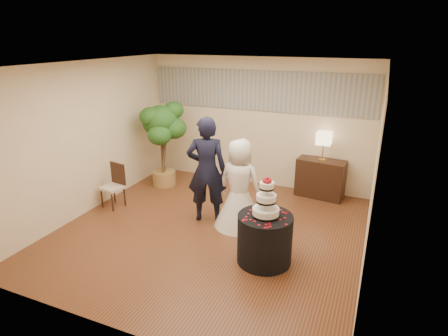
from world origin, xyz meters
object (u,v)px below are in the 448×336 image
at_px(table_lamp, 323,146).
at_px(ficus_tree, 162,144).
at_px(bride, 240,184).
at_px(console, 320,178).
at_px(groom, 207,170).
at_px(side_chair, 112,186).
at_px(cake_table, 265,239).
at_px(wedding_cake, 266,197).

height_order(table_lamp, ficus_tree, ficus_tree).
height_order(bride, console, bride).
bearing_deg(table_lamp, ficus_tree, -167.99).
distance_m(groom, side_chair, 2.03).
relative_size(bride, side_chair, 1.84).
xyz_separation_m(cake_table, ficus_tree, (-2.99, 2.05, 0.58)).
height_order(wedding_cake, table_lamp, table_lamp).
height_order(bride, cake_table, bride).
distance_m(console, side_chair, 4.22).
xyz_separation_m(console, table_lamp, (0.00, 0.00, 0.69)).
height_order(wedding_cake, side_chair, wedding_cake).
bearing_deg(side_chair, wedding_cake, -0.13).
relative_size(groom, console, 2.00).
bearing_deg(cake_table, side_chair, 168.68).
distance_m(groom, wedding_cake, 1.63).
distance_m(groom, table_lamp, 2.54).
height_order(wedding_cake, console, wedding_cake).
bearing_deg(wedding_cake, table_lamp, 82.59).
xyz_separation_m(console, ficus_tree, (-3.35, -0.71, 0.55)).
xyz_separation_m(groom, side_chair, (-1.94, -0.23, -0.53)).
distance_m(cake_table, table_lamp, 2.87).
height_order(groom, wedding_cake, groom).
bearing_deg(groom, wedding_cake, 126.84).
bearing_deg(ficus_tree, wedding_cake, -34.42).
distance_m(cake_table, console, 2.78).
bearing_deg(groom, table_lamp, -152.62).
height_order(bride, wedding_cake, bride).
bearing_deg(ficus_tree, table_lamp, 12.01).
relative_size(ficus_tree, side_chair, 2.21).
bearing_deg(table_lamp, groom, -132.75).
xyz_separation_m(table_lamp, side_chair, (-3.66, -2.10, -0.66)).
relative_size(bride, ficus_tree, 0.83).
bearing_deg(cake_table, wedding_cake, -90.00).
distance_m(wedding_cake, console, 2.86).
bearing_deg(console, ficus_tree, -161.08).
distance_m(groom, console, 2.60).
height_order(console, ficus_tree, ficus_tree).
bearing_deg(bride, groom, 6.42).
height_order(groom, console, groom).
distance_m(bride, cake_table, 1.26).
xyz_separation_m(ficus_tree, side_chair, (-0.32, -1.39, -0.52)).
height_order(cake_table, side_chair, side_chair).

